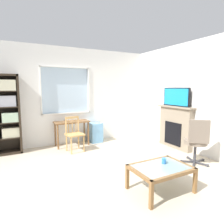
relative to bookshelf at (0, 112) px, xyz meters
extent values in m
cube|color=beige|center=(1.86, -2.04, -1.06)|extent=(5.89, 5.57, 0.02)
cube|color=white|center=(1.86, 0.24, -0.60)|extent=(4.89, 0.12, 0.89)
cube|color=white|center=(1.86, 0.24, 1.47)|extent=(4.89, 0.12, 0.56)
cube|color=white|center=(0.21, 0.24, 0.52)|extent=(1.58, 0.12, 1.35)
cube|color=white|center=(3.34, 0.24, 0.52)|extent=(1.93, 0.12, 1.35)
cube|color=silver|center=(1.69, 0.25, 0.52)|extent=(1.38, 0.02, 1.35)
cube|color=white|center=(1.69, 0.18, -0.15)|extent=(1.44, 0.06, 0.03)
cube|color=white|center=(1.69, 0.18, 1.18)|extent=(1.44, 0.06, 0.03)
cube|color=white|center=(1.00, 0.18, 0.52)|extent=(0.03, 0.06, 1.35)
cube|color=white|center=(2.38, 0.18, 0.52)|extent=(0.03, 0.06, 1.35)
cube|color=white|center=(4.36, -2.04, 0.35)|extent=(0.12, 4.77, 2.80)
cube|color=#2D2319|center=(0.43, -0.01, -0.06)|extent=(0.05, 0.38, 1.97)
cube|color=#2D2319|center=(0.01, -0.01, -1.02)|extent=(0.90, 0.38, 0.05)
cube|color=#2D2319|center=(0.01, 0.17, -0.06)|extent=(0.90, 0.02, 1.97)
cube|color=#2D2319|center=(0.01, -0.01, -0.64)|extent=(0.85, 0.36, 0.02)
cube|color=#2D2319|center=(0.01, -0.01, -0.25)|extent=(0.85, 0.36, 0.02)
cube|color=beige|center=(0.21, -0.02, -0.51)|extent=(0.38, 0.28, 0.24)
cube|color=#B7D6B2|center=(0.22, -0.02, -0.13)|extent=(0.36, 0.32, 0.23)
cube|color=#B2B2BC|center=(0.20, -0.02, 0.27)|extent=(0.35, 0.29, 0.26)
cube|color=beige|center=(0.22, -0.02, 0.66)|extent=(0.34, 0.33, 0.26)
cube|color=brown|center=(1.74, -0.11, -0.36)|extent=(0.96, 0.45, 0.03)
cylinder|color=brown|center=(1.31, -0.28, -0.71)|extent=(0.04, 0.04, 0.67)
cylinder|color=brown|center=(2.18, -0.28, -0.71)|extent=(0.04, 0.04, 0.67)
cylinder|color=brown|center=(1.31, 0.07, -0.71)|extent=(0.04, 0.04, 0.67)
cylinder|color=brown|center=(2.18, 0.07, -0.71)|extent=(0.04, 0.04, 0.67)
cube|color=tan|center=(1.67, -0.66, -0.60)|extent=(0.46, 0.45, 0.04)
cylinder|color=tan|center=(1.52, -0.84, -0.83)|extent=(0.04, 0.04, 0.43)
cylinder|color=tan|center=(1.86, -0.80, -0.83)|extent=(0.04, 0.04, 0.43)
cylinder|color=tan|center=(1.48, -0.52, -0.83)|extent=(0.04, 0.04, 0.43)
cylinder|color=tan|center=(1.82, -0.48, -0.83)|extent=(0.04, 0.04, 0.43)
cylinder|color=tan|center=(1.48, -0.52, -0.37)|extent=(0.04, 0.04, 0.45)
cylinder|color=tan|center=(1.82, -0.48, -0.37)|extent=(0.04, 0.04, 0.45)
cube|color=tan|center=(1.65, -0.50, -0.18)|extent=(0.36, 0.08, 0.06)
cylinder|color=tan|center=(1.54, -0.51, -0.40)|extent=(0.02, 0.02, 0.35)
cylinder|color=tan|center=(1.65, -0.50, -0.40)|extent=(0.02, 0.02, 0.35)
cylinder|color=tan|center=(1.75, -0.49, -0.40)|extent=(0.02, 0.02, 0.35)
cube|color=#72ADDB|center=(2.49, -0.06, -0.76)|extent=(0.35, 0.40, 0.58)
cube|color=gray|center=(4.21, -1.61, -0.49)|extent=(0.18, 1.05, 1.11)
cube|color=black|center=(4.12, -1.61, -0.64)|extent=(0.03, 0.58, 0.61)
cube|color=gray|center=(4.19, -1.61, 0.08)|extent=(0.26, 1.15, 0.04)
cube|color=black|center=(4.19, -1.61, 0.35)|extent=(0.05, 0.88, 0.49)
cube|color=#198CCC|center=(4.17, -1.61, 0.35)|extent=(0.01, 0.83, 0.44)
cylinder|color=#7A6B5B|center=(3.75, -2.63, -0.57)|extent=(0.48, 0.48, 0.09)
cube|color=#7A6B5B|center=(3.62, -2.81, -0.29)|extent=(0.37, 0.31, 0.48)
cylinder|color=#38383D|center=(3.75, -2.63, -0.81)|extent=(0.06, 0.06, 0.42)
cube|color=#38383D|center=(3.64, -2.55, -1.02)|extent=(0.24, 0.20, 0.03)
cylinder|color=#38383D|center=(3.53, -2.46, -1.02)|extent=(0.05, 0.05, 0.05)
cube|color=#38383D|center=(3.64, -2.71, -1.02)|extent=(0.25, 0.19, 0.03)
cylinder|color=#38383D|center=(3.52, -2.79, -1.02)|extent=(0.05, 0.05, 0.05)
cube|color=#38383D|center=(3.79, -2.77, -1.02)|extent=(0.11, 0.28, 0.03)
cylinder|color=#38383D|center=(3.83, -2.90, -1.02)|extent=(0.05, 0.05, 0.05)
cube|color=#38383D|center=(3.89, -2.64, -1.02)|extent=(0.28, 0.04, 0.03)
cylinder|color=#38383D|center=(4.03, -2.64, -1.02)|extent=(0.05, 0.05, 0.05)
cube|color=#38383D|center=(3.80, -2.50, -1.02)|extent=(0.13, 0.28, 0.03)
cylinder|color=#38383D|center=(3.85, -2.37, -1.02)|extent=(0.05, 0.05, 0.05)
cube|color=#8C9E99|center=(2.31, -3.16, -0.65)|extent=(0.82, 0.56, 0.02)
cube|color=brown|center=(2.31, -3.46, -0.67)|extent=(0.92, 0.05, 0.05)
cube|color=brown|center=(2.31, -2.85, -0.67)|extent=(0.92, 0.05, 0.05)
cube|color=brown|center=(1.88, -3.16, -0.67)|extent=(0.05, 0.66, 0.05)
cube|color=brown|center=(2.75, -3.16, -0.67)|extent=(0.05, 0.66, 0.05)
cube|color=brown|center=(1.88, -3.46, -0.87)|extent=(0.05, 0.05, 0.36)
cube|color=brown|center=(2.75, -3.46, -0.87)|extent=(0.05, 0.05, 0.36)
cube|color=brown|center=(1.88, -2.85, -0.87)|extent=(0.05, 0.05, 0.36)
cube|color=brown|center=(2.75, -2.85, -0.87)|extent=(0.05, 0.05, 0.36)
cylinder|color=#337FD6|center=(2.44, -3.08, -0.60)|extent=(0.07, 0.07, 0.09)
camera|label=1|loc=(0.28, -5.36, 0.60)|focal=30.75mm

